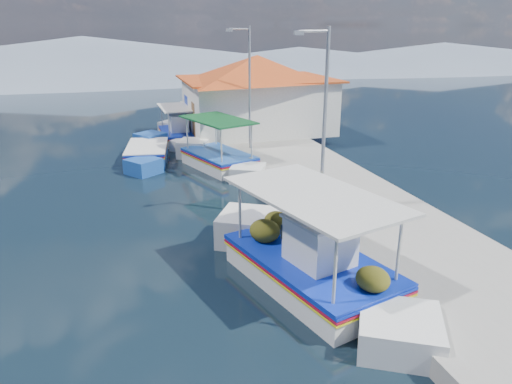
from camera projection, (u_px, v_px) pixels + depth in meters
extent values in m
plane|color=black|center=(202.00, 263.00, 13.88)|extent=(160.00, 160.00, 0.00)
cube|color=gray|center=(310.00, 178.00, 20.82)|extent=(5.00, 44.00, 0.50)
cylinder|color=#A5A8AD|center=(373.00, 273.00, 11.98)|extent=(0.20, 0.20, 0.30)
cylinder|color=#A5A8AD|center=(299.00, 205.00, 16.50)|extent=(0.20, 0.20, 0.30)
cylinder|color=#A5A8AD|center=(251.00, 161.00, 21.93)|extent=(0.20, 0.20, 0.30)
cylinder|color=#A5A8AD|center=(222.00, 134.00, 27.36)|extent=(0.20, 0.20, 0.30)
cube|color=white|center=(310.00, 276.00, 12.66)|extent=(3.59, 5.24, 1.04)
cube|color=white|center=(298.00, 225.00, 15.60)|extent=(2.38, 2.38, 1.15)
cube|color=white|center=(330.00, 351.00, 9.77)|extent=(2.31, 2.31, 0.99)
cube|color=#0D29B0|center=(311.00, 260.00, 12.50)|extent=(3.70, 5.40, 0.07)
cube|color=#A70E28|center=(311.00, 263.00, 12.53)|extent=(3.70, 5.40, 0.05)
cube|color=yellow|center=(311.00, 266.00, 12.55)|extent=(3.70, 5.40, 0.04)
cube|color=#0D29B0|center=(311.00, 257.00, 12.47)|extent=(3.71, 5.36, 0.05)
cube|color=brown|center=(311.00, 258.00, 12.48)|extent=(3.38, 5.10, 0.05)
cube|color=white|center=(314.00, 243.00, 11.97)|extent=(1.66, 1.73, 1.21)
cube|color=silver|center=(315.00, 220.00, 11.77)|extent=(1.81, 1.87, 0.07)
cylinder|color=beige|center=(270.00, 201.00, 14.06)|extent=(0.08, 0.08, 1.76)
cylinder|color=beige|center=(336.00, 200.00, 14.11)|extent=(0.08, 0.08, 1.76)
cylinder|color=beige|center=(280.00, 265.00, 10.28)|extent=(0.08, 0.08, 1.76)
cylinder|color=beige|center=(369.00, 264.00, 10.32)|extent=(0.08, 0.08, 1.76)
cube|color=silver|center=(314.00, 195.00, 11.90)|extent=(3.71, 5.27, 0.08)
ellipsoid|color=#474612|center=(289.00, 224.00, 13.82)|extent=(0.84, 0.92, 0.63)
ellipsoid|color=#474612|center=(313.00, 218.00, 14.38)|extent=(0.70, 0.77, 0.53)
ellipsoid|color=#474612|center=(333.00, 288.00, 10.53)|extent=(0.75, 0.82, 0.56)
sphere|color=#FF3208|center=(350.00, 219.00, 12.86)|extent=(0.44, 0.44, 0.44)
cube|color=white|center=(219.00, 163.00, 23.09)|extent=(3.15, 4.23, 0.97)
cube|color=white|center=(224.00, 148.00, 25.44)|extent=(1.96, 1.96, 1.07)
cube|color=white|center=(213.00, 179.00, 20.77)|extent=(1.90, 1.90, 0.91)
cube|color=#0D29B0|center=(219.00, 154.00, 22.94)|extent=(3.24, 4.36, 0.06)
cube|color=#A70E28|center=(219.00, 156.00, 22.97)|extent=(3.24, 4.36, 0.05)
cube|color=yellow|center=(219.00, 157.00, 22.99)|extent=(3.24, 4.36, 0.04)
cube|color=#1B4EA7|center=(219.00, 153.00, 22.92)|extent=(3.25, 4.33, 0.05)
cube|color=brown|center=(219.00, 153.00, 22.93)|extent=(2.97, 4.11, 0.05)
cylinder|color=beige|center=(206.00, 130.00, 24.19)|extent=(0.07, 0.07, 1.63)
cylinder|color=beige|center=(238.00, 130.00, 24.12)|extent=(0.07, 0.07, 1.63)
cylinder|color=beige|center=(196.00, 145.00, 21.19)|extent=(0.07, 0.07, 1.63)
cylinder|color=beige|center=(232.00, 145.00, 21.13)|extent=(0.07, 0.07, 1.63)
cube|color=#0E4821|center=(218.00, 120.00, 22.39)|extent=(3.25, 4.27, 0.07)
cube|color=#1B4EA7|center=(148.00, 156.00, 24.34)|extent=(2.41, 3.80, 0.99)
cube|color=#1B4EA7|center=(137.00, 144.00, 26.32)|extent=(1.89, 1.89, 1.09)
cube|color=#1B4EA7|center=(159.00, 167.00, 22.38)|extent=(1.83, 1.83, 0.94)
cube|color=#0D29B0|center=(147.00, 147.00, 24.19)|extent=(2.48, 3.92, 0.06)
cube|color=#A70E28|center=(147.00, 149.00, 24.22)|extent=(2.48, 3.92, 0.05)
cube|color=yellow|center=(147.00, 150.00, 24.24)|extent=(2.48, 3.92, 0.04)
cube|color=white|center=(147.00, 146.00, 24.17)|extent=(2.49, 3.89, 0.05)
cube|color=brown|center=(147.00, 146.00, 24.18)|extent=(2.25, 3.71, 0.05)
cube|color=white|center=(179.00, 138.00, 28.38)|extent=(1.92, 3.56, 0.83)
cube|color=white|center=(174.00, 128.00, 30.49)|extent=(1.87, 1.87, 0.92)
cube|color=white|center=(184.00, 147.00, 26.31)|extent=(1.81, 1.81, 0.79)
cube|color=#0D29B0|center=(178.00, 132.00, 28.26)|extent=(1.98, 3.67, 0.05)
cube|color=#A70E28|center=(178.00, 133.00, 28.28)|extent=(1.98, 3.67, 0.04)
cube|color=yellow|center=(179.00, 134.00, 28.30)|extent=(1.98, 3.67, 0.03)
cube|color=#0D29B0|center=(178.00, 131.00, 28.24)|extent=(2.00, 3.63, 0.04)
cube|color=brown|center=(178.00, 131.00, 28.25)|extent=(1.77, 3.49, 0.04)
cube|color=white|center=(178.00, 124.00, 27.85)|extent=(1.04, 1.16, 0.96)
cube|color=silver|center=(178.00, 115.00, 27.69)|extent=(1.13, 1.25, 0.05)
cylinder|color=beige|center=(163.00, 116.00, 29.18)|extent=(0.06, 0.06, 1.40)
cylinder|color=beige|center=(187.00, 114.00, 29.54)|extent=(0.06, 0.06, 1.40)
cylinder|color=beige|center=(167.00, 125.00, 26.49)|extent=(0.06, 0.06, 1.40)
cylinder|color=beige|center=(194.00, 123.00, 26.85)|extent=(0.06, 0.06, 1.40)
cube|color=silver|center=(177.00, 107.00, 27.79)|extent=(2.01, 3.56, 0.06)
cube|color=white|center=(257.00, 106.00, 28.47)|extent=(8.00, 6.00, 3.00)
cube|color=#C8421B|center=(257.00, 79.00, 27.95)|extent=(8.64, 6.48, 0.10)
pyramid|color=#C8421B|center=(257.00, 67.00, 27.74)|extent=(10.49, 10.49, 1.40)
cube|color=brown|center=(194.00, 121.00, 26.65)|extent=(0.06, 1.00, 2.00)
cube|color=#0D29B0|center=(186.00, 103.00, 28.71)|extent=(0.06, 1.20, 0.90)
cylinder|color=#A5A8AD|center=(324.00, 122.00, 15.78)|extent=(0.12, 0.12, 6.00)
cylinder|color=#A5A8AD|center=(314.00, 31.00, 14.70)|extent=(1.00, 0.08, 0.08)
cube|color=#A5A8AD|center=(299.00, 33.00, 14.59)|extent=(0.30, 0.14, 0.14)
cylinder|color=#A5A8AD|center=(250.00, 89.00, 23.92)|extent=(0.12, 0.12, 6.00)
cylinder|color=#A5A8AD|center=(239.00, 29.00, 22.85)|extent=(1.00, 0.08, 0.08)
cube|color=#A5A8AD|center=(229.00, 30.00, 22.73)|extent=(0.30, 0.14, 0.14)
cone|color=slate|center=(84.00, 58.00, 62.38)|extent=(96.00, 96.00, 5.50)
cone|color=slate|center=(299.00, 60.00, 70.77)|extent=(76.80, 76.80, 3.80)
cone|color=slate|center=(443.00, 56.00, 77.46)|extent=(89.60, 89.60, 4.20)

